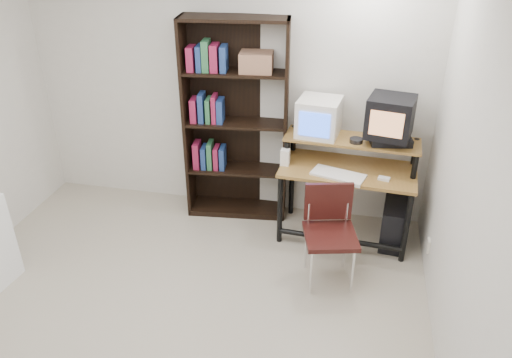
% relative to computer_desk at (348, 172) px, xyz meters
% --- Properties ---
extents(floor, '(4.00, 4.00, 0.01)m').
position_rel_computer_desk_xyz_m(floor, '(-1.25, -1.62, -0.70)').
color(floor, '#B9AE99').
rests_on(floor, ground).
extents(back_wall, '(4.00, 0.01, 2.60)m').
position_rel_computer_desk_xyz_m(back_wall, '(-1.25, 0.38, 0.61)').
color(back_wall, silver).
rests_on(back_wall, floor).
extents(right_wall, '(0.01, 4.00, 2.60)m').
position_rel_computer_desk_xyz_m(right_wall, '(0.75, -1.62, 0.61)').
color(right_wall, silver).
rests_on(right_wall, floor).
extents(computer_desk, '(1.26, 0.69, 0.98)m').
position_rel_computer_desk_xyz_m(computer_desk, '(0.00, 0.00, 0.00)').
color(computer_desk, olive).
rests_on(computer_desk, floor).
extents(crt_monitor, '(0.41, 0.42, 0.35)m').
position_rel_computer_desk_xyz_m(crt_monitor, '(-0.31, 0.14, 0.46)').
color(crt_monitor, white).
rests_on(crt_monitor, computer_desk).
extents(vcr, '(0.40, 0.32, 0.08)m').
position_rel_computer_desk_xyz_m(vcr, '(0.34, 0.08, 0.32)').
color(vcr, black).
rests_on(vcr, computer_desk).
extents(crt_tv, '(0.45, 0.44, 0.36)m').
position_rel_computer_desk_xyz_m(crt_tv, '(0.31, 0.07, 0.54)').
color(crt_tv, black).
rests_on(crt_tv, vcr).
extents(cd_spindle, '(0.14, 0.14, 0.05)m').
position_rel_computer_desk_xyz_m(cd_spindle, '(0.04, 0.02, 0.30)').
color(cd_spindle, '#26262B').
rests_on(cd_spindle, computer_desk).
extents(keyboard, '(0.51, 0.33, 0.03)m').
position_rel_computer_desk_xyz_m(keyboard, '(-0.08, -0.19, 0.05)').
color(keyboard, white).
rests_on(keyboard, computer_desk).
extents(mousepad, '(0.24, 0.20, 0.01)m').
position_rel_computer_desk_xyz_m(mousepad, '(0.32, -0.17, 0.03)').
color(mousepad, black).
rests_on(mousepad, computer_desk).
extents(mouse, '(0.11, 0.08, 0.03)m').
position_rel_computer_desk_xyz_m(mouse, '(0.32, -0.18, 0.05)').
color(mouse, white).
rests_on(mouse, mousepad).
extents(desk_speaker, '(0.08, 0.08, 0.17)m').
position_rel_computer_desk_xyz_m(desk_speaker, '(-0.58, -0.07, 0.11)').
color(desk_speaker, white).
rests_on(desk_speaker, computer_desk).
extents(pc_tower, '(0.24, 0.47, 0.42)m').
position_rel_computer_desk_xyz_m(pc_tower, '(0.46, -0.04, -0.48)').
color(pc_tower, black).
rests_on(pc_tower, floor).
extents(school_chair, '(0.51, 0.51, 0.85)m').
position_rel_computer_desk_xyz_m(school_chair, '(-0.10, -0.66, -0.17)').
color(school_chair, black).
rests_on(school_chair, floor).
extents(bookshelf, '(1.03, 0.44, 2.00)m').
position_rel_computer_desk_xyz_m(bookshelf, '(-1.13, 0.24, 0.33)').
color(bookshelf, black).
rests_on(bookshelf, floor).
extents(wall_outlet, '(0.02, 0.08, 0.12)m').
position_rel_computer_desk_xyz_m(wall_outlet, '(0.74, -0.47, -0.39)').
color(wall_outlet, beige).
rests_on(wall_outlet, right_wall).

